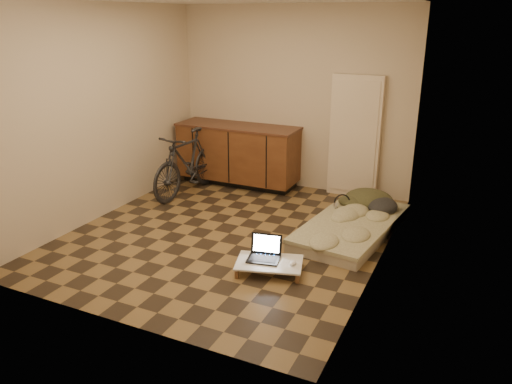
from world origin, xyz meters
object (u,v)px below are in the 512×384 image
at_px(futon, 352,227).
at_px(lap_desk, 269,263).
at_px(bicycle, 187,160).
at_px(laptop, 265,253).

xyz_separation_m(futon, lap_desk, (-0.50, -1.29, 0.02)).
distance_m(bicycle, futon, 2.56).
bearing_deg(futon, bicycle, 179.06).
distance_m(bicycle, laptop, 2.52).
height_order(bicycle, lap_desk, bicycle).
bearing_deg(bicycle, futon, -4.69).
xyz_separation_m(bicycle, laptop, (1.92, -1.59, -0.35)).
bearing_deg(laptop, bicycle, 128.71).
xyz_separation_m(futon, laptop, (-0.58, -1.23, 0.08)).
bearing_deg(bicycle, lap_desk, -36.00).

